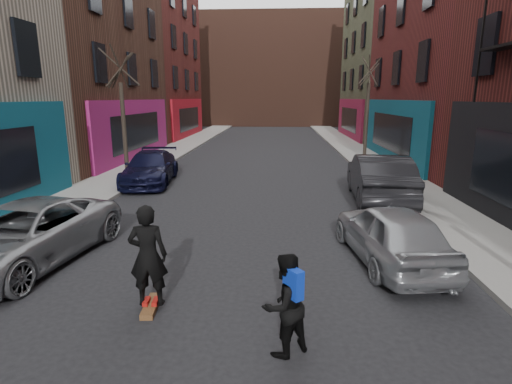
# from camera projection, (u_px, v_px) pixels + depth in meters

# --- Properties ---
(sidewalk_left) EXTENTS (2.50, 84.00, 0.13)m
(sidewalk_left) POSITION_uv_depth(u_px,v_px,m) (184.00, 145.00, 30.71)
(sidewalk_left) COLOR gray
(sidewalk_left) RESTS_ON ground
(sidewalk_right) EXTENTS (2.50, 84.00, 0.13)m
(sidewalk_right) POSITION_uv_depth(u_px,v_px,m) (348.00, 146.00, 30.02)
(sidewalk_right) COLOR gray
(sidewalk_right) RESTS_ON ground
(building_far) EXTENTS (40.00, 10.00, 14.00)m
(building_far) POSITION_uv_depth(u_px,v_px,m) (272.00, 72.00, 54.02)
(building_far) COLOR #47281E
(building_far) RESTS_ON ground
(tree_left_far) EXTENTS (2.00, 2.00, 6.50)m
(tree_left_far) POSITION_uv_depth(u_px,v_px,m) (122.00, 103.00, 18.29)
(tree_left_far) COLOR black
(tree_left_far) RESTS_ON sidewalk_left
(tree_right_far) EXTENTS (2.00, 2.00, 6.80)m
(tree_right_far) POSITION_uv_depth(u_px,v_px,m) (368.00, 99.00, 23.40)
(tree_right_far) COLOR black
(tree_right_far) RESTS_ON sidewalk_right
(parked_left_far) EXTENTS (2.90, 5.15, 1.36)m
(parked_left_far) POSITION_uv_depth(u_px,v_px,m) (24.00, 235.00, 8.82)
(parked_left_far) COLOR gray
(parked_left_far) RESTS_ON ground
(parked_left_end) EXTENTS (2.39, 4.87, 1.36)m
(parked_left_end) POSITION_uv_depth(u_px,v_px,m) (150.00, 168.00, 17.19)
(parked_left_end) COLOR black
(parked_left_end) RESTS_ON ground
(parked_right_far) EXTENTS (2.13, 4.17, 1.36)m
(parked_right_far) POSITION_uv_depth(u_px,v_px,m) (390.00, 233.00, 8.92)
(parked_right_far) COLOR #9B9EA3
(parked_right_far) RESTS_ON ground
(parked_right_end) EXTENTS (2.16, 5.23, 1.69)m
(parked_right_end) POSITION_uv_depth(u_px,v_px,m) (379.00, 178.00, 14.25)
(parked_right_end) COLOR black
(parked_right_end) RESTS_ON ground
(skateboard) EXTENTS (0.29, 0.82, 0.10)m
(skateboard) POSITION_uv_depth(u_px,v_px,m) (151.00, 306.00, 7.04)
(skateboard) COLOR brown
(skateboard) RESTS_ON ground
(skateboarder) EXTENTS (0.69, 0.49, 1.80)m
(skateboarder) POSITION_uv_depth(u_px,v_px,m) (148.00, 256.00, 6.82)
(skateboarder) COLOR black
(skateboarder) RESTS_ON skateboard
(pedestrian) EXTENTS (0.94, 0.91, 1.53)m
(pedestrian) POSITION_uv_depth(u_px,v_px,m) (285.00, 304.00, 5.66)
(pedestrian) COLOR black
(pedestrian) RESTS_ON ground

